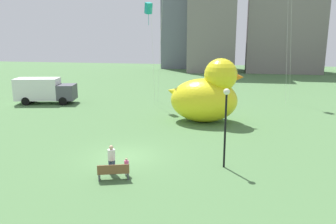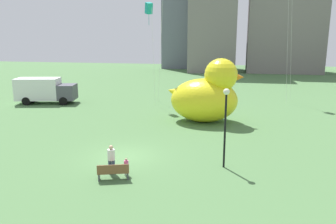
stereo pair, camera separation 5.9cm
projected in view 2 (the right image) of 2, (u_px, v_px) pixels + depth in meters
ground_plane at (124, 156)px, 21.30m from camera, size 140.00×140.00×0.00m
park_bench at (113, 172)px, 17.70m from camera, size 1.72×0.95×0.90m
person_adult at (111, 158)px, 18.45m from camera, size 0.40×0.40×1.64m
person_child at (126, 166)px, 18.29m from camera, size 0.24×0.24×0.99m
giant_inflatable_duck at (207, 95)px, 29.44m from camera, size 6.75×4.33×5.59m
lamppost at (226, 115)px, 18.87m from camera, size 0.36×0.36×4.62m
box_truck at (45, 91)px, 37.67m from camera, size 6.80×3.59×2.85m
city_skyline at (254, 6)px, 70.11m from camera, size 45.28×20.61×29.25m
kite_teal at (149, 9)px, 34.66m from camera, size 1.01×1.09×10.84m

